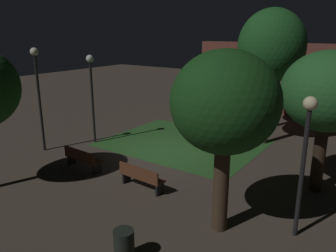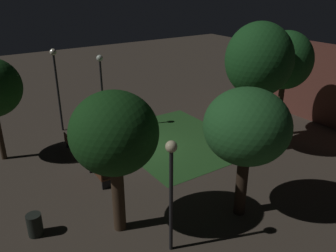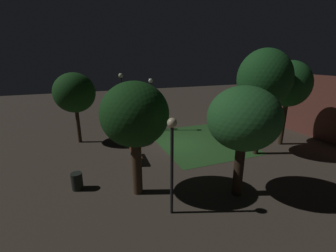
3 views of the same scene
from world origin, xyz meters
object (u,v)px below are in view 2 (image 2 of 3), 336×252
(trash_bin, at_px, (35,225))
(tree_back_right, at_px, (259,61))
(bench_path_side, at_px, (98,171))
(tree_near_wall, at_px, (114,134))
(lamp_post_plaza_west, at_px, (171,177))
(lamp_post_near_wall, at_px, (56,77))
(tree_right_canopy, at_px, (286,61))
(bench_corner, at_px, (73,145))
(tree_tall_center, at_px, (247,127))
(lamp_post_plaza_east, at_px, (101,79))

(trash_bin, bearing_deg, tree_back_right, 91.38)
(bench_path_side, relative_size, tree_near_wall, 0.36)
(bench_path_side, height_order, lamp_post_plaza_west, lamp_post_plaza_west)
(bench_path_side, xyz_separation_m, tree_back_right, (1.84, 7.50, 4.26))
(tree_near_wall, relative_size, lamp_post_near_wall, 1.06)
(tree_near_wall, relative_size, trash_bin, 6.22)
(tree_back_right, bearing_deg, tree_right_canopy, 104.27)
(tree_right_canopy, bearing_deg, tree_back_right, -75.73)
(bench_corner, xyz_separation_m, tree_tall_center, (8.21, 3.51, 3.03))
(bench_corner, xyz_separation_m, lamp_post_plaza_west, (8.38, 0.26, 2.24))
(bench_corner, relative_size, bench_path_side, 1.00)
(bench_corner, relative_size, lamp_post_plaza_west, 0.46)
(tree_tall_center, height_order, lamp_post_plaza_west, tree_tall_center)
(lamp_post_plaza_east, height_order, lamp_post_plaza_west, lamp_post_plaza_east)
(tree_near_wall, relative_size, lamp_post_plaza_east, 1.16)
(tree_right_canopy, distance_m, lamp_post_plaza_east, 10.03)
(lamp_post_near_wall, distance_m, lamp_post_plaza_west, 11.65)
(lamp_post_near_wall, height_order, lamp_post_plaza_west, lamp_post_near_wall)
(lamp_post_near_wall, relative_size, trash_bin, 5.84)
(bench_path_side, relative_size, tree_tall_center, 0.37)
(lamp_post_near_wall, bearing_deg, trash_bin, -23.96)
(tree_near_wall, xyz_separation_m, lamp_post_plaza_west, (1.88, 0.90, -0.93))
(tree_near_wall, distance_m, tree_right_canopy, 11.27)
(lamp_post_plaza_east, relative_size, trash_bin, 5.36)
(tree_near_wall, bearing_deg, lamp_post_plaza_west, 25.61)
(lamp_post_plaza_east, bearing_deg, bench_corner, -51.62)
(tree_near_wall, relative_size, lamp_post_plaza_west, 1.29)
(lamp_post_near_wall, bearing_deg, tree_right_canopy, 52.89)
(trash_bin, bearing_deg, tree_near_wall, 63.12)
(bench_path_side, height_order, trash_bin, bench_path_side)
(bench_corner, distance_m, lamp_post_plaza_west, 8.68)
(lamp_post_near_wall, xyz_separation_m, trash_bin, (8.44, -3.75, -2.81))
(tree_back_right, bearing_deg, tree_near_wall, -79.10)
(tree_right_canopy, relative_size, trash_bin, 7.12)
(lamp_post_near_wall, xyz_separation_m, lamp_post_plaza_east, (1.12, 2.17, -0.23))
(lamp_post_near_wall, distance_m, lamp_post_plaza_east, 2.45)
(lamp_post_near_wall, bearing_deg, bench_path_side, -4.73)
(lamp_post_plaza_west, bearing_deg, bench_corner, -178.22)
(bench_path_side, xyz_separation_m, lamp_post_plaza_east, (-5.22, 2.69, 2.50))
(bench_corner, xyz_separation_m, bench_path_side, (3.09, 0.00, 0.00))
(lamp_post_plaza_east, bearing_deg, tree_near_wall, -21.11)
(trash_bin, bearing_deg, lamp_post_plaza_west, 47.52)
(bench_corner, xyz_separation_m, tree_right_canopy, (4.20, 10.37, 3.77))
(lamp_post_plaza_east, xyz_separation_m, trash_bin, (7.32, -5.92, -2.58))
(tree_tall_center, bearing_deg, bench_path_side, -145.62)
(tree_tall_center, xyz_separation_m, lamp_post_plaza_east, (-10.34, -0.82, -0.52))
(bench_path_side, xyz_separation_m, tree_right_canopy, (1.11, 10.37, 3.77))
(tree_tall_center, xyz_separation_m, lamp_post_plaza_west, (0.17, -3.25, -0.79))
(bench_path_side, bearing_deg, lamp_post_plaza_west, 2.82)
(bench_corner, bearing_deg, trash_bin, -31.87)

